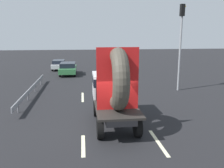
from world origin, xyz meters
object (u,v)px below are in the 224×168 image
(flatbed_truck, at_px, (114,88))
(traffic_light, at_px, (181,36))
(distant_sedan, at_px, (68,68))
(oncoming_car, at_px, (59,64))

(flatbed_truck, distance_m, traffic_light, 9.53)
(flatbed_truck, distance_m, distant_sedan, 16.04)
(flatbed_truck, bearing_deg, oncoming_car, 103.02)
(traffic_light, height_order, oncoming_car, traffic_light)
(flatbed_truck, relative_size, distant_sedan, 1.17)
(traffic_light, bearing_deg, distant_sedan, 136.73)
(distant_sedan, bearing_deg, oncoming_car, 108.24)
(flatbed_truck, xyz_separation_m, traffic_light, (6.22, 6.80, 2.45))
(flatbed_truck, height_order, oncoming_car, flatbed_truck)
(flatbed_truck, relative_size, traffic_light, 0.73)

